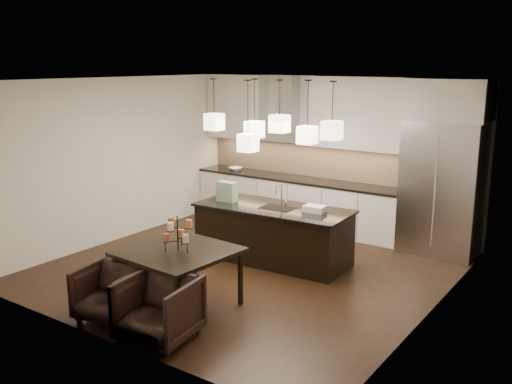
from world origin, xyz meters
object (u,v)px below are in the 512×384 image
Objects in this scene: refrigerator at (442,188)px; armchair_left at (110,293)px; dining_table at (179,279)px; island_body at (273,235)px; armchair_right at (159,309)px.

armchair_left is (-2.48, -4.71, -0.75)m from refrigerator.
dining_table is at bearing 46.98° from armchair_left.
armchair_left is (-0.46, -0.73, -0.05)m from dining_table.
refrigerator is 2.98× the size of armchair_left.
island_body reaches higher than dining_table.
dining_table is (-2.03, -3.99, -0.70)m from refrigerator.
refrigerator is 0.92× the size of island_body.
island_body is (-2.01, -1.85, -0.66)m from refrigerator.
refrigerator reaches higher than island_body.
dining_table is at bearing -116.95° from refrigerator.
refrigerator is at bearing 39.67° from island_body.
refrigerator reaches higher than armchair_left.
dining_table is (-0.02, -2.14, -0.04)m from island_body.
armchair_right is (-1.62, -4.77, -0.71)m from refrigerator.
island_body is 2.14m from dining_table.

